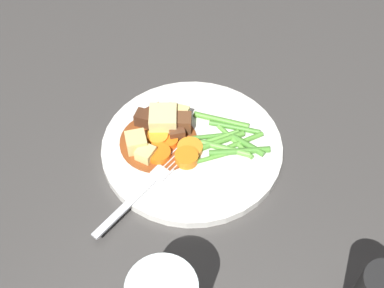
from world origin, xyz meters
name	(u,v)px	position (x,y,z in m)	size (l,w,h in m)	color
ground_plane	(192,150)	(0.00, 0.00, 0.00)	(3.00, 3.00, 0.00)	#423F3D
dinner_plate	(192,147)	(0.00, 0.00, 0.01)	(0.26, 0.26, 0.01)	white
stew_sauce	(159,141)	(0.05, 0.01, 0.01)	(0.11, 0.11, 0.00)	brown
carrot_slice_0	(158,138)	(0.05, 0.01, 0.02)	(0.03, 0.03, 0.01)	orange
carrot_slice_1	(169,141)	(0.03, 0.01, 0.02)	(0.02, 0.02, 0.01)	orange
carrot_slice_2	(159,154)	(0.04, 0.03, 0.02)	(0.03, 0.03, 0.01)	orange
carrot_slice_3	(191,149)	(0.00, 0.01, 0.02)	(0.04, 0.04, 0.01)	orange
carrot_slice_4	(184,157)	(0.00, 0.03, 0.02)	(0.03, 0.03, 0.01)	orange
potato_chunk_0	(177,116)	(0.03, -0.04, 0.03)	(0.03, 0.02, 0.03)	#E5CC7A
potato_chunk_1	(136,143)	(0.07, 0.03, 0.03)	(0.03, 0.03, 0.03)	#E5CC7A
potato_chunk_2	(146,154)	(0.06, 0.04, 0.02)	(0.02, 0.02, 0.02)	#E5CC7A
potato_chunk_3	(163,120)	(0.05, -0.02, 0.03)	(0.04, 0.04, 0.03)	#EAD68C
meat_chunk_0	(180,123)	(0.02, -0.02, 0.03)	(0.03, 0.02, 0.03)	brown
meat_chunk_1	(177,134)	(0.02, -0.01, 0.02)	(0.02, 0.02, 0.02)	#56331E
meat_chunk_2	(144,119)	(0.08, -0.02, 0.02)	(0.02, 0.02, 0.02)	#4C2B19
meat_chunk_3	(156,114)	(0.06, -0.03, 0.02)	(0.03, 0.02, 0.02)	#4C2B19
green_bean_0	(217,136)	(-0.03, -0.02, 0.02)	(0.01, 0.01, 0.08)	#4C8E33
green_bean_1	(218,156)	(-0.04, 0.01, 0.02)	(0.01, 0.01, 0.08)	#599E38
green_bean_2	(238,143)	(-0.06, -0.01, 0.02)	(0.01, 0.01, 0.08)	#599E38
green_bean_3	(219,142)	(-0.04, -0.01, 0.02)	(0.01, 0.01, 0.08)	#599E38
green_bean_4	(225,150)	(-0.05, 0.00, 0.02)	(0.01, 0.01, 0.07)	#66AD42
green_bean_5	(235,142)	(-0.06, -0.02, 0.02)	(0.01, 0.01, 0.07)	#66AD42
green_bean_6	(221,120)	(-0.03, -0.05, 0.02)	(0.01, 0.01, 0.08)	#599E38
green_bean_7	(234,127)	(-0.05, -0.04, 0.02)	(0.01, 0.01, 0.07)	#4C8E33
green_bean_8	(248,145)	(-0.08, -0.01, 0.02)	(0.01, 0.01, 0.05)	#4C8E33
green_bean_9	(239,154)	(-0.07, 0.00, 0.02)	(0.01, 0.01, 0.08)	#4C8E33
green_bean_10	(218,138)	(-0.03, -0.02, 0.02)	(0.01, 0.01, 0.06)	#66AD42
fork	(146,187)	(0.04, 0.09, 0.01)	(0.09, 0.17, 0.00)	silver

